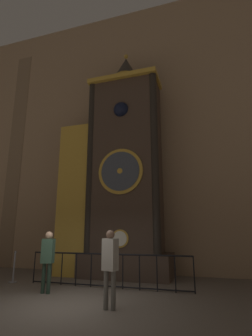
{
  "coord_description": "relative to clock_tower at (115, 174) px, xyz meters",
  "views": [
    {
      "loc": [
        3.37,
        -6.01,
        1.7
      ],
      "look_at": [
        0.13,
        4.19,
        4.33
      ],
      "focal_mm": 28.0,
      "sensor_mm": 36.0,
      "label": 1
    }
  ],
  "objects": [
    {
      "name": "visitor_far",
      "position": [
        1.4,
        -4.14,
        -3.03
      ],
      "size": [
        0.39,
        0.31,
        1.74
      ],
      "rotation": [
        0.0,
        0.0,
        -0.3
      ],
      "color": "#58554F",
      "rests_on": "ground_plane"
    },
    {
      "name": "railing_fence",
      "position": [
        0.45,
        -1.95,
        -3.5
      ],
      "size": [
        5.43,
        0.05,
        1.04
      ],
      "color": "black",
      "rests_on": "ground_plane"
    },
    {
      "name": "cathedral_back_wall",
      "position": [
        0.25,
        1.25,
        2.54
      ],
      "size": [
        24.0,
        0.32,
        13.25
      ],
      "color": "#997A5B",
      "rests_on": "ground_plane"
    },
    {
      "name": "ground_plane",
      "position": [
        0.34,
        -4.16,
        -4.07
      ],
      "size": [
        28.0,
        28.0,
        0.0
      ],
      "primitive_type": "plane",
      "color": "brown"
    },
    {
      "name": "clock_tower",
      "position": [
        0.0,
        0.0,
        0.0
      ],
      "size": [
        4.66,
        1.78,
        9.83
      ],
      "color": "#423328",
      "rests_on": "ground_plane"
    },
    {
      "name": "visitor_near",
      "position": [
        -0.92,
        -3.19,
        -3.04
      ],
      "size": [
        0.37,
        0.27,
        1.72
      ],
      "rotation": [
        0.0,
        0.0,
        0.16
      ],
      "color": "#213427",
      "rests_on": "ground_plane"
    },
    {
      "name": "stanchion_post",
      "position": [
        -3.02,
        -2.05,
        -3.73
      ],
      "size": [
        0.28,
        0.28,
        1.05
      ],
      "color": "gray",
      "rests_on": "ground_plane"
    }
  ]
}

